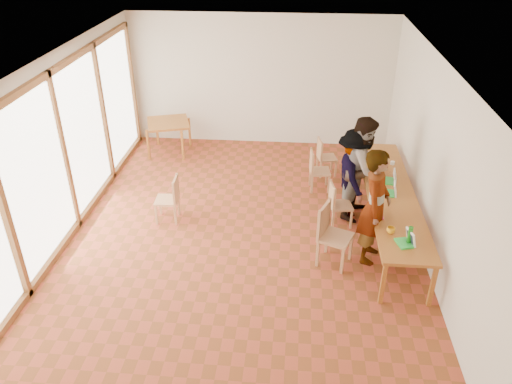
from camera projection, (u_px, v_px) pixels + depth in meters
The scene contains 25 objects.
ground at pixel (243, 234), 8.68m from camera, with size 8.00×8.00×0.00m, color #A24027.
wall_back at pixel (261, 81), 11.41m from camera, with size 6.00×0.10×3.00m, color beige.
wall_front at pixel (192, 347), 4.48m from camera, with size 6.00×0.10×3.00m, color beige.
wall_right at pixel (434, 163), 7.72m from camera, with size 0.10×8.00×3.00m, color beige.
window_wall at pixel (62, 149), 8.16m from camera, with size 0.10×8.00×3.00m, color white.
ceiling at pixel (240, 61), 7.19m from camera, with size 6.00×8.00×0.04m, color white.
communal_table at pixel (390, 194), 8.48m from camera, with size 0.80×4.00×0.75m.
side_table at pixel (168, 125), 11.28m from camera, with size 0.90×0.90×0.75m.
chair_near at pixel (330, 228), 7.72m from camera, with size 0.62×0.62×0.54m.
chair_mid at pixel (336, 200), 8.70m from camera, with size 0.44×0.44×0.43m.
chair_far at pixel (316, 166), 9.82m from camera, with size 0.43×0.43×0.44m.
chair_empty at pixel (323, 153), 10.40m from camera, with size 0.44×0.44×0.43m.
chair_spare at pixel (171, 195), 8.83m from camera, with size 0.41×0.41×0.45m.
person_near at pixel (375, 207), 7.64m from camera, with size 0.69×0.46×1.90m, color gray.
person_mid at pixel (363, 168), 8.82m from camera, with size 0.92×0.71×1.88m, color gray.
person_far at pixel (353, 173), 8.90m from camera, with size 1.06×0.61×1.64m, color gray.
laptop_near at pixel (407, 240), 7.11m from camera, with size 0.29×0.31×0.22m.
laptop_mid at pixel (392, 191), 8.35m from camera, with size 0.25×0.28×0.21m.
laptop_far at pixel (392, 179), 8.73m from camera, with size 0.28×0.30×0.23m.
yellow_mug at pixel (391, 230), 7.35m from camera, with size 0.12×0.12×0.10m, color #F2A81C.
green_bottle at pixel (410, 235), 7.08m from camera, with size 0.07×0.07×0.28m, color #156D14.
clear_glass at pixel (363, 145), 10.03m from camera, with size 0.07×0.07×0.09m, color silver.
condiment_cup at pixel (392, 163), 9.35m from camera, with size 0.08×0.08×0.06m, color white.
pink_phone at pixel (382, 218), 7.73m from camera, with size 0.05×0.10×0.01m, color #D74261.
black_pouch at pixel (379, 174), 8.94m from camera, with size 0.16×0.26×0.09m, color black.
Camera 1 is at (0.85, -7.15, 4.92)m, focal length 35.00 mm.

